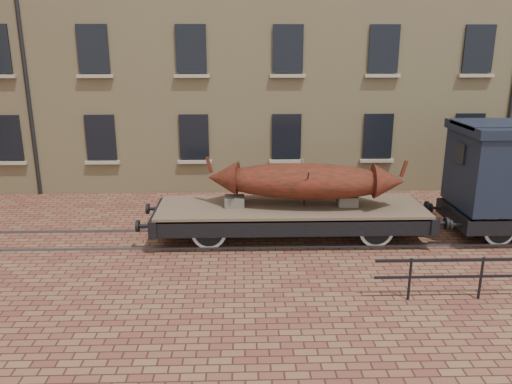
{
  "coord_description": "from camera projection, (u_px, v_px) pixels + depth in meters",
  "views": [
    {
      "loc": [
        -0.7,
        -13.77,
        5.43
      ],
      "look_at": [
        -0.29,
        0.5,
        1.3
      ],
      "focal_mm": 35.0,
      "sensor_mm": 36.0,
      "label": 1
    }
  ],
  "objects": [
    {
      "name": "ground",
      "position": [
        266.0,
        239.0,
        14.75
      ],
      "size": [
        90.0,
        90.0,
        0.0
      ],
      "primitive_type": "plane",
      "color": "brown"
    },
    {
      "name": "iron_boat",
      "position": [
        305.0,
        181.0,
        14.29
      ],
      "size": [
        5.69,
        2.11,
        1.4
      ],
      "color": "maroon",
      "rests_on": "flatcar_wagon"
    },
    {
      "name": "rail_track",
      "position": [
        266.0,
        238.0,
        14.75
      ],
      "size": [
        30.0,
        1.52,
        0.06
      ],
      "color": "#59595E",
      "rests_on": "ground"
    },
    {
      "name": "flatcar_wagon",
      "position": [
        291.0,
        212.0,
        14.55
      ],
      "size": [
        8.69,
        2.36,
        1.31
      ],
      "color": "brown",
      "rests_on": "ground"
    },
    {
      "name": "warehouse_cream",
      "position": [
        323.0,
        12.0,
        22.48
      ],
      "size": [
        40.0,
        10.19,
        14.0
      ],
      "color": "tan",
      "rests_on": "ground"
    }
  ]
}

